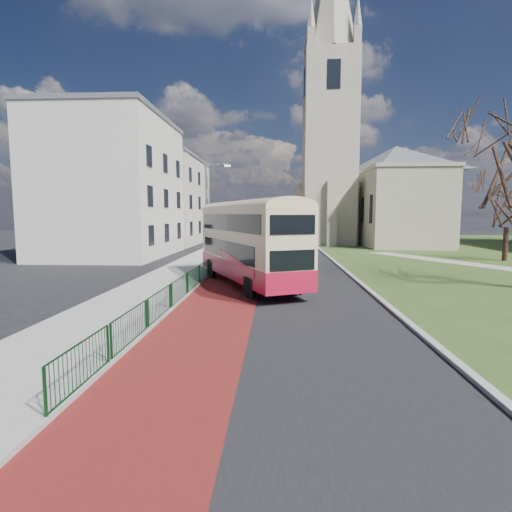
{
  "coord_description": "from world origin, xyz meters",
  "views": [
    {
      "loc": [
        1.4,
        -14.96,
        3.94
      ],
      "look_at": [
        0.41,
        3.46,
        2.0
      ],
      "focal_mm": 28.0,
      "sensor_mm": 36.0,
      "label": 1
    }
  ],
  "objects": [
    {
      "name": "streetlamp",
      "position": [
        -4.35,
        18.0,
        4.59
      ],
      "size": [
        2.13,
        0.18,
        8.0
      ],
      "color": "gray",
      "rests_on": "pavement_west"
    },
    {
      "name": "street_block_far",
      "position": [
        -14.0,
        38.0,
        5.76
      ],
      "size": [
        10.3,
        16.3,
        11.5
      ],
      "color": "#BBB19E",
      "rests_on": "ground"
    },
    {
      "name": "road_carriageway",
      "position": [
        1.5,
        20.0,
        0.01
      ],
      "size": [
        9.0,
        120.0,
        0.01
      ],
      "primitive_type": "cube",
      "color": "black",
      "rests_on": "ground"
    },
    {
      "name": "pavement_west",
      "position": [
        -5.0,
        20.0,
        0.06
      ],
      "size": [
        4.0,
        120.0,
        0.12
      ],
      "primitive_type": "cube",
      "color": "gray",
      "rests_on": "ground"
    },
    {
      "name": "pedestrian_railing",
      "position": [
        -2.95,
        4.0,
        0.55
      ],
      "size": [
        0.07,
        24.0,
        1.12
      ],
      "color": "#0C3416",
      "rests_on": "ground"
    },
    {
      "name": "ground",
      "position": [
        0.0,
        0.0,
        0.0
      ],
      "size": [
        160.0,
        160.0,
        0.0
      ],
      "primitive_type": "plane",
      "color": "black",
      "rests_on": "ground"
    },
    {
      "name": "gothic_church",
      "position": [
        12.56,
        38.0,
        13.13
      ],
      "size": [
        16.38,
        18.0,
        40.0
      ],
      "color": "gray",
      "rests_on": "ground"
    },
    {
      "name": "winter_tree_far",
      "position": [
        20.55,
        19.51,
        5.07
      ],
      "size": [
        5.14,
        5.14,
        7.27
      ],
      "rotation": [
        0.0,
        0.0,
        -0.04
      ],
      "color": "#2F2017",
      "rests_on": "grass_green"
    },
    {
      "name": "street_block_near",
      "position": [
        -14.0,
        22.0,
        6.51
      ],
      "size": [
        10.3,
        14.3,
        13.0
      ],
      "color": "beige",
      "rests_on": "ground"
    },
    {
      "name": "bus_lane",
      "position": [
        -1.2,
        20.0,
        0.01
      ],
      "size": [
        3.4,
        120.0,
        0.01
      ],
      "primitive_type": "cube",
      "color": "#591414",
      "rests_on": "ground"
    },
    {
      "name": "bus",
      "position": [
        -0.19,
        6.87,
        2.57
      ],
      "size": [
        6.76,
        10.84,
        4.51
      ],
      "rotation": [
        0.0,
        0.0,
        0.43
      ],
      "color": "#AD0F2D",
      "rests_on": "ground"
    },
    {
      "name": "kerb_west",
      "position": [
        -3.0,
        20.0,
        0.07
      ],
      "size": [
        0.25,
        120.0,
        0.13
      ],
      "primitive_type": "cube",
      "color": "#999993",
      "rests_on": "ground"
    },
    {
      "name": "kerb_east",
      "position": [
        6.1,
        22.0,
        0.07
      ],
      "size": [
        0.25,
        80.0,
        0.13
      ],
      "primitive_type": "cube",
      "color": "#999993",
      "rests_on": "ground"
    }
  ]
}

